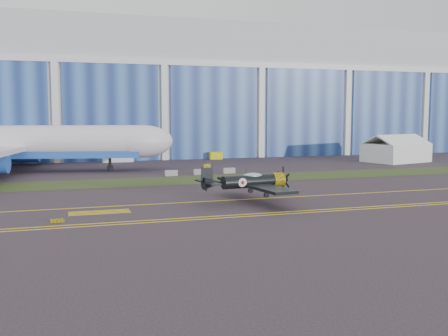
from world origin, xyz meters
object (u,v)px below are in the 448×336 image
object	(u,v)px
tug	(216,156)
tent	(396,148)
warbird	(249,181)
shipping_container	(118,155)
jetliner	(1,106)

from	to	relation	value
tug	tent	bearing A→B (deg)	-22.61
warbird	tent	distance (m)	59.11
warbird	shipping_container	xyz separation A→B (m)	(-8.39, 54.44, -0.99)
shipping_container	tug	bearing A→B (deg)	0.51
shipping_container	tug	xyz separation A→B (m)	(20.96, -0.05, -0.55)
jetliner	tent	size ratio (longest dim) A/B	5.24
tent	tug	xyz separation A→B (m)	(-33.32, 17.13, -2.03)
jetliner	shipping_container	world-z (taller)	jetliner
jetliner	tent	bearing A→B (deg)	8.51
jetliner	tug	world-z (taller)	jetliner
warbird	jetliner	bearing A→B (deg)	118.18
tent	warbird	bearing A→B (deg)	-156.20
tug	shipping_container	bearing A→B (deg)	-175.54
tug	jetliner	bearing A→B (deg)	-157.64
tug	warbird	bearing A→B (deg)	-98.41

